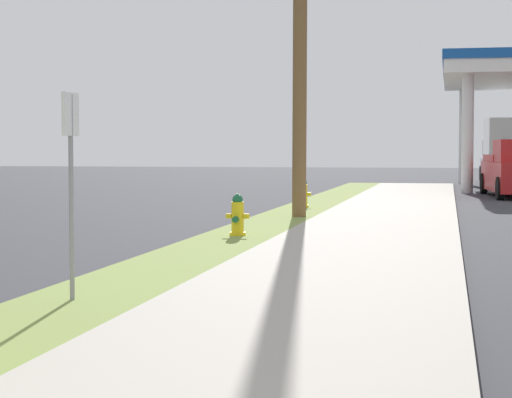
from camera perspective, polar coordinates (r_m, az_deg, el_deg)
fire_hydrant_second at (r=16.73m, az=-1.13°, el=-1.12°), size 0.42×0.38×0.74m
fire_hydrant_third at (r=24.85m, az=2.89°, el=0.25°), size 0.42×0.37×0.74m
utility_pole_midground at (r=21.52m, az=2.69°, el=11.51°), size 0.71×1.32×9.24m
street_sign_post at (r=9.75m, az=-11.18°, el=2.81°), size 0.05×0.36×2.12m
truck_silver_at_forecourt at (r=47.76m, az=14.91°, el=2.76°), size 2.32×6.46×3.11m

